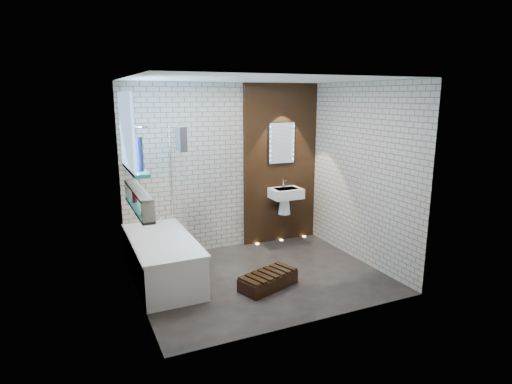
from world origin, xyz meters
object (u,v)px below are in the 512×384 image
led_mirror (282,143)px  walnut_step (268,281)px  washbasin (286,197)px  bath_screen (178,178)px  bathtub (162,259)px

led_mirror → walnut_step: led_mirror is taller
washbasin → led_mirror: led_mirror is taller
led_mirror → washbasin: bearing=-90.0°
bath_screen → led_mirror: led_mirror is taller
bath_screen → walnut_step: 1.90m
led_mirror → walnut_step: (-1.00, -1.57, -1.56)m
washbasin → bathtub: bearing=-164.0°
led_mirror → walnut_step: 2.43m
led_mirror → bath_screen: bearing=-169.3°
bath_screen → walnut_step: (0.82, -1.23, -1.19)m
bath_screen → led_mirror: 1.89m
bath_screen → washbasin: size_ratio=2.41×
bathtub → walnut_step: 1.43m
bath_screen → walnut_step: bearing=-56.2°
bathtub → walnut_step: bearing=-33.7°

